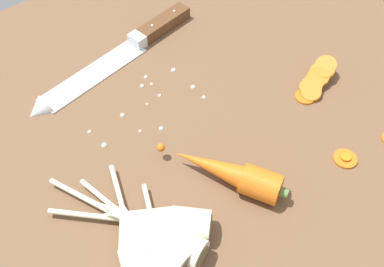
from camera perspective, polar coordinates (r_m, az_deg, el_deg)
The scene contains 11 objects.
ground_plane at distance 71.69cm, azimuth -1.00°, elevation -0.81°, with size 120.00×90.00×4.00cm, color brown.
chefs_knife at distance 81.49cm, azimuth -9.58°, elevation 8.87°, with size 34.81×8.66×4.18cm.
whole_carrot at distance 63.30cm, azimuth 4.68°, elevation -4.79°, with size 10.43×17.30×4.20cm.
parsnip_front at distance 59.68cm, azimuth -4.34°, elevation -10.38°, with size 16.13×16.63×4.00cm.
parsnip_mid_left at distance 58.83cm, azimuth -5.13°, elevation -12.01°, with size 6.09×18.99×4.00cm.
parsnip_mid_right at distance 59.18cm, azimuth -5.30°, elevation -11.39°, with size 10.79×22.35×4.00cm.
parsnip_back at distance 56.97cm, azimuth -3.52°, elevation -15.62°, with size 9.41×17.16×4.00cm.
parsnip_outer at distance 58.89cm, azimuth -7.42°, elevation -12.31°, with size 8.25×16.98×4.00cm.
carrot_slice_stack at distance 78.47cm, azimuth 14.85°, elevation 6.30°, with size 9.62×5.24×3.50cm.
carrot_slice_stray_near at distance 70.15cm, azimuth 18.08°, elevation -2.83°, with size 3.39×3.39×0.70cm.
mince_crumbs at distance 73.82cm, azimuth -5.24°, elevation 3.69°, with size 18.59×11.21×0.86cm.
Camera 1 is at (-27.01, -35.63, 54.04)cm, focal length 44.09 mm.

